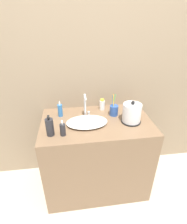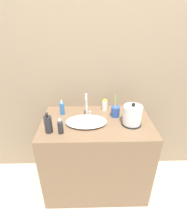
% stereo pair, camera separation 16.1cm
% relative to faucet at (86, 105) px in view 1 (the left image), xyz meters
% --- Properties ---
extents(ground_plane, '(12.00, 12.00, 0.00)m').
position_rel_faucet_xyz_m(ground_plane, '(0.09, -0.43, -0.97)').
color(ground_plane, '#BCB29E').
extents(wall_back, '(6.00, 0.04, 2.60)m').
position_rel_faucet_xyz_m(wall_back, '(0.09, 0.23, 0.33)').
color(wall_back, gray).
rests_on(wall_back, ground_plane).
extents(vanity_counter, '(1.05, 0.64, 0.85)m').
position_rel_faucet_xyz_m(vanity_counter, '(0.09, -0.11, -0.55)').
color(vanity_counter, brown).
rests_on(vanity_counter, ground_plane).
extents(sink_basin, '(0.38, 0.25, 0.05)m').
position_rel_faucet_xyz_m(sink_basin, '(-0.00, -0.15, -0.10)').
color(sink_basin, white).
rests_on(sink_basin, vanity_counter).
extents(faucet, '(0.06, 0.12, 0.23)m').
position_rel_faucet_xyz_m(faucet, '(0.00, 0.00, 0.00)').
color(faucet, silver).
rests_on(faucet, vanity_counter).
extents(electric_kettle, '(0.18, 0.18, 0.22)m').
position_rel_faucet_xyz_m(electric_kettle, '(0.41, -0.17, -0.04)').
color(electric_kettle, black).
rests_on(electric_kettle, vanity_counter).
extents(toothbrush_cup, '(0.08, 0.08, 0.23)m').
position_rel_faucet_xyz_m(toothbrush_cup, '(0.28, -0.02, -0.07)').
color(toothbrush_cup, '#2D519E').
rests_on(toothbrush_cup, vanity_counter).
extents(lotion_bottle, '(0.05, 0.05, 0.14)m').
position_rel_faucet_xyz_m(lotion_bottle, '(-0.22, -0.30, -0.07)').
color(lotion_bottle, '#28282D').
rests_on(lotion_bottle, vanity_counter).
extents(shampoo_bottle, '(0.05, 0.05, 0.12)m').
position_rel_faucet_xyz_m(shampoo_bottle, '(0.19, 0.12, -0.07)').
color(shampoo_bottle, white).
rests_on(shampoo_bottle, vanity_counter).
extents(mouthwash_bottle, '(0.07, 0.07, 0.19)m').
position_rel_faucet_xyz_m(mouthwash_bottle, '(-0.32, -0.28, -0.05)').
color(mouthwash_bottle, '#28282D').
rests_on(mouthwash_bottle, vanity_counter).
extents(hand_cream_bottle, '(0.05, 0.05, 0.17)m').
position_rel_faucet_xyz_m(hand_cream_bottle, '(-0.25, 0.03, -0.06)').
color(hand_cream_bottle, '#3370B7').
rests_on(hand_cream_bottle, vanity_counter).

